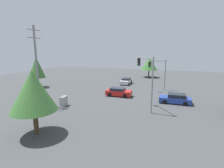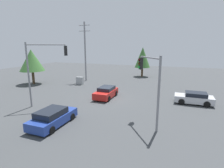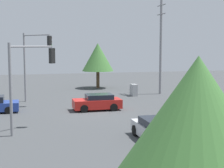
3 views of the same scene
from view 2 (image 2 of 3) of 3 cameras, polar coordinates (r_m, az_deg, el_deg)
name	(u,v)px [view 2 (image 2 of 3)]	position (r m, az deg, el deg)	size (l,w,h in m)	color
ground_plane	(107,98)	(22.27, -1.50, -4.66)	(80.00, 80.00, 0.00)	#424447
sedan_blue	(53,117)	(15.59, -18.75, -10.27)	(2.05, 4.40, 1.40)	#233D93
sedan_silver	(194,98)	(22.13, 25.22, -4.17)	(4.13, 1.98, 1.35)	silver
sedan_red	(106,92)	(22.35, -1.95, -2.77)	(2.01, 4.16, 1.40)	red
traffic_signal_main	(43,63)	(19.98, -21.58, 6.30)	(3.51, 2.60, 6.87)	gray
traffic_signal_cross	(150,78)	(14.41, 12.36, 2.04)	(2.29, 3.03, 5.82)	gray
utility_pole_tall	(85,51)	(33.43, -8.76, 10.75)	(2.20, 0.28, 10.79)	gray
electrical_cabinet	(80,81)	(30.61, -10.47, 1.07)	(1.17, 0.57, 1.31)	#9EA0A3
tree_right	(32,60)	(33.17, -24.76, 7.01)	(4.12, 4.12, 5.95)	#4C3823
tree_left	(143,57)	(38.32, 9.95, 8.53)	(3.26, 3.26, 6.31)	#4C3823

